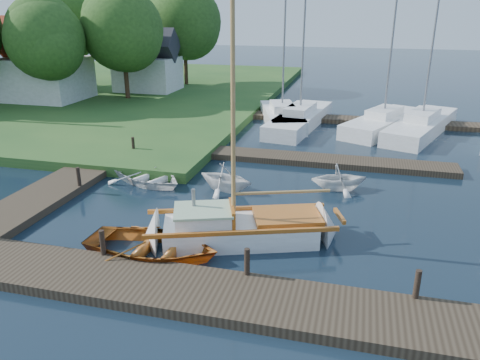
% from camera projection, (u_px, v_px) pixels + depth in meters
% --- Properties ---
extents(ground, '(160.00, 160.00, 0.00)m').
position_uv_depth(ground, '(240.00, 209.00, 18.19)').
color(ground, black).
rests_on(ground, ground).
extents(near_dock, '(18.00, 2.20, 0.30)m').
position_uv_depth(near_dock, '(185.00, 290.00, 12.69)').
color(near_dock, '#2F251A').
rests_on(near_dock, ground).
extents(left_dock, '(2.20, 18.00, 0.30)m').
position_uv_depth(left_dock, '(85.00, 172.00, 21.83)').
color(left_dock, '#2F251A').
rests_on(left_dock, ground).
extents(far_dock, '(14.00, 1.60, 0.30)m').
position_uv_depth(far_dock, '(311.00, 160.00, 23.56)').
color(far_dock, '#2F251A').
rests_on(far_dock, ground).
extents(pontoon, '(30.00, 1.60, 0.30)m').
position_uv_depth(pontoon, '(451.00, 126.00, 30.30)').
color(pontoon, '#2F251A').
rests_on(pontoon, ground).
extents(shore, '(50.00, 40.00, 0.50)m').
position_uv_depth(shore, '(14.00, 86.00, 44.66)').
color(shore, '#244C1F').
rests_on(shore, ground).
extents(mooring_post_1, '(0.16, 0.16, 0.80)m').
position_uv_depth(mooring_post_1, '(102.00, 242.00, 14.11)').
color(mooring_post_1, black).
rests_on(mooring_post_1, near_dock).
extents(mooring_post_2, '(0.16, 0.16, 0.80)m').
position_uv_depth(mooring_post_2, '(247.00, 262.00, 13.05)').
color(mooring_post_2, black).
rests_on(mooring_post_2, near_dock).
extents(mooring_post_3, '(0.16, 0.16, 0.80)m').
position_uv_depth(mooring_post_3, '(417.00, 284.00, 11.99)').
color(mooring_post_3, black).
rests_on(mooring_post_3, near_dock).
extents(mooring_post_4, '(0.16, 0.16, 0.80)m').
position_uv_depth(mooring_post_4, '(79.00, 177.00, 19.59)').
color(mooring_post_4, black).
rests_on(mooring_post_4, left_dock).
extents(mooring_post_5, '(0.16, 0.16, 0.80)m').
position_uv_depth(mooring_post_5, '(133.00, 145.00, 24.13)').
color(mooring_post_5, black).
rests_on(mooring_post_5, left_dock).
extents(sailboat, '(7.39, 4.27, 9.83)m').
position_uv_depth(sailboat, '(245.00, 230.00, 15.66)').
color(sailboat, silver).
rests_on(sailboat, ground).
extents(dinghy, '(4.38, 3.18, 0.89)m').
position_uv_depth(dinghy, '(152.00, 243.00, 14.63)').
color(dinghy, '#925319').
rests_on(dinghy, ground).
extents(tender_a, '(4.42, 3.88, 0.76)m').
position_uv_depth(tender_a, '(148.00, 175.00, 20.76)').
color(tender_a, silver).
rests_on(tender_a, ground).
extents(tender_b, '(2.98, 2.75, 1.31)m').
position_uv_depth(tender_b, '(226.00, 176.00, 19.83)').
color(tender_b, silver).
rests_on(tender_b, ground).
extents(tender_d, '(2.89, 2.69, 1.25)m').
position_uv_depth(tender_d, '(339.00, 176.00, 19.91)').
color(tender_d, silver).
rests_on(tender_d, ground).
extents(marina_boat_0, '(4.29, 7.50, 11.92)m').
position_uv_depth(marina_boat_0, '(282.00, 115.00, 31.30)').
color(marina_boat_0, silver).
rests_on(marina_boat_0, ground).
extents(marina_boat_1, '(3.50, 9.40, 9.50)m').
position_uv_depth(marina_boat_1, '(300.00, 118.00, 30.59)').
color(marina_boat_1, silver).
rests_on(marina_boat_1, ground).
extents(marina_boat_2, '(5.44, 8.36, 11.53)m').
position_uv_depth(marina_boat_2, '(384.00, 121.00, 29.68)').
color(marina_boat_2, silver).
rests_on(marina_boat_2, ground).
extents(marina_boat_3, '(5.33, 9.61, 11.83)m').
position_uv_depth(marina_boat_3, '(422.00, 124.00, 28.95)').
color(marina_boat_3, silver).
rests_on(marina_boat_3, ground).
extents(house_a, '(6.30, 5.00, 6.29)m').
position_uv_depth(house_a, '(43.00, 67.00, 36.39)').
color(house_a, beige).
rests_on(house_a, shore).
extents(house_c, '(5.25, 4.00, 5.28)m').
position_uv_depth(house_c, '(148.00, 66.00, 40.55)').
color(house_c, beige).
rests_on(house_c, shore).
extents(tree_2, '(5.83, 5.75, 7.82)m').
position_uv_depth(tree_2, '(46.00, 39.00, 33.35)').
color(tree_2, '#332114').
rests_on(tree_2, shore).
extents(tree_3, '(6.41, 6.38, 8.74)m').
position_uv_depth(tree_3, '(123.00, 29.00, 35.85)').
color(tree_3, '#332114').
rests_on(tree_3, shore).
extents(tree_4, '(7.01, 7.01, 9.66)m').
position_uv_depth(tree_4, '(61.00, 19.00, 41.16)').
color(tree_4, '#332114').
rests_on(tree_4, shore).
extents(tree_7, '(6.83, 6.83, 9.38)m').
position_uv_depth(tree_7, '(184.00, 21.00, 42.50)').
color(tree_7, '#332114').
rests_on(tree_7, shore).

